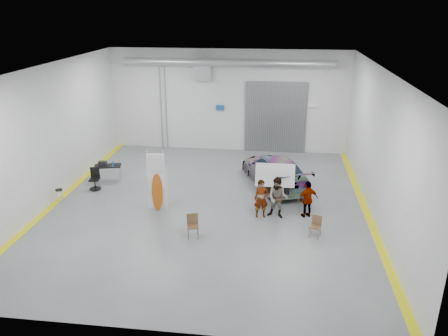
# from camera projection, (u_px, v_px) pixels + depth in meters

# --- Properties ---
(ground) EXTENTS (16.00, 16.00, 0.00)m
(ground) POSITION_uv_depth(u_px,v_px,m) (208.00, 205.00, 19.35)
(ground) COLOR slate
(ground) RESTS_ON ground
(room_shell) EXTENTS (14.02, 16.18, 6.01)m
(room_shell) POSITION_uv_depth(u_px,v_px,m) (220.00, 104.00, 19.94)
(room_shell) COLOR silver
(room_shell) RESTS_ON ground
(sedan_car) EXTENTS (3.86, 5.44, 1.46)m
(sedan_car) POSITION_uv_depth(u_px,v_px,m) (275.00, 170.00, 21.38)
(sedan_car) COLOR silver
(sedan_car) RESTS_ON ground
(person_a) EXTENTS (0.67, 0.51, 1.65)m
(person_a) POSITION_uv_depth(u_px,v_px,m) (261.00, 199.00, 18.05)
(person_a) COLOR #936650
(person_a) RESTS_ON ground
(person_b) EXTENTS (0.99, 0.84, 1.77)m
(person_b) POSITION_uv_depth(u_px,v_px,m) (278.00, 198.00, 17.98)
(person_b) COLOR slate
(person_b) RESTS_ON ground
(person_c) EXTENTS (1.00, 0.74, 1.59)m
(person_c) POSITION_uv_depth(u_px,v_px,m) (308.00, 199.00, 18.06)
(person_c) COLOR brown
(person_c) RESTS_ON ground
(surfboard_display) EXTENTS (0.78, 0.27, 2.75)m
(surfboard_display) POSITION_uv_depth(u_px,v_px,m) (156.00, 186.00, 18.53)
(surfboard_display) COLOR white
(surfboard_display) RESTS_ON ground
(folding_chair_near) EXTENTS (0.52, 0.54, 0.91)m
(folding_chair_near) POSITION_uv_depth(u_px,v_px,m) (193.00, 230.00, 16.63)
(folding_chair_near) COLOR brown
(folding_chair_near) RESTS_ON ground
(folding_chair_far) EXTENTS (0.50, 0.52, 0.82)m
(folding_chair_far) POSITION_uv_depth(u_px,v_px,m) (315.00, 230.00, 16.69)
(folding_chair_far) COLOR brown
(folding_chair_far) RESTS_ON ground
(shop_stool) EXTENTS (0.33, 0.33, 0.65)m
(shop_stool) POSITION_uv_depth(u_px,v_px,m) (60.00, 196.00, 19.51)
(shop_stool) COLOR black
(shop_stool) RESTS_ON ground
(work_table) EXTENTS (1.43, 0.95, 1.07)m
(work_table) POSITION_uv_depth(u_px,v_px,m) (106.00, 165.00, 21.76)
(work_table) COLOR #9B9EA3
(work_table) RESTS_ON ground
(office_chair) EXTENTS (0.56, 0.56, 1.04)m
(office_chair) POSITION_uv_depth(u_px,v_px,m) (95.00, 180.00, 20.92)
(office_chair) COLOR black
(office_chair) RESTS_ON ground
(trunk_lid) EXTENTS (1.70, 1.03, 0.04)m
(trunk_lid) POSITION_uv_depth(u_px,v_px,m) (274.00, 173.00, 19.01)
(trunk_lid) COLOR silver
(trunk_lid) RESTS_ON sedan_car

